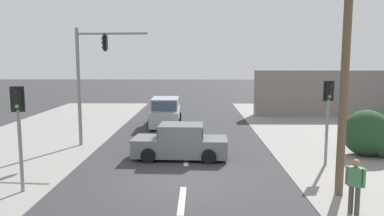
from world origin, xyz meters
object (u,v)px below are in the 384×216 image
object	(u,v)px
pedestal_signal_right_kerb	(328,108)
sedan_crossing_left	(180,143)
suv_oncoming_mid	(166,113)
pedestal_signal_left_kerb	(19,121)
pedestrian_at_kerb	(355,183)
traffic_signal_mast	(89,71)
utility_pole_foreground_right	(344,14)

from	to	relation	value
pedestal_signal_right_kerb	sedan_crossing_left	xyz separation A→B (m)	(-6.16, 1.02, -1.71)
suv_oncoming_mid	pedestal_signal_right_kerb	bearing A→B (deg)	-51.13
pedestal_signal_left_kerb	suv_oncoming_mid	size ratio (longest dim) A/B	0.78
pedestal_signal_left_kerb	pedestrian_at_kerb	world-z (taller)	pedestal_signal_left_kerb
traffic_signal_mast	pedestal_signal_left_kerb	bearing A→B (deg)	-92.98
traffic_signal_mast	sedan_crossing_left	distance (m)	6.19
utility_pole_foreground_right	sedan_crossing_left	bearing A→B (deg)	139.19
pedestrian_at_kerb	sedan_crossing_left	bearing A→B (deg)	130.76
pedestal_signal_right_kerb	pedestal_signal_left_kerb	bearing A→B (deg)	-163.21
utility_pole_foreground_right	pedestal_signal_left_kerb	world-z (taller)	utility_pole_foreground_right
utility_pole_foreground_right	pedestal_signal_right_kerb	distance (m)	4.99
sedan_crossing_left	traffic_signal_mast	bearing A→B (deg)	152.78
pedestal_signal_right_kerb	suv_oncoming_mid	world-z (taller)	pedestal_signal_right_kerb
pedestal_signal_right_kerb	sedan_crossing_left	world-z (taller)	pedestal_signal_right_kerb
pedestal_signal_left_kerb	sedan_crossing_left	size ratio (longest dim) A/B	0.83
sedan_crossing_left	pedestrian_at_kerb	bearing A→B (deg)	-49.24
pedestal_signal_left_kerb	suv_oncoming_mid	distance (m)	13.38
utility_pole_foreground_right	traffic_signal_mast	world-z (taller)	utility_pole_foreground_right
traffic_signal_mast	suv_oncoming_mid	size ratio (longest dim) A/B	1.31
suv_oncoming_mid	sedan_crossing_left	bearing A→B (deg)	-80.59
pedestrian_at_kerb	suv_oncoming_mid	bearing A→B (deg)	114.70
traffic_signal_mast	pedestal_signal_right_kerb	world-z (taller)	traffic_signal_mast
suv_oncoming_mid	pedestal_signal_left_kerb	bearing A→B (deg)	-106.24
pedestal_signal_right_kerb	pedestrian_at_kerb	size ratio (longest dim) A/B	2.18
traffic_signal_mast	pedestrian_at_kerb	distance (m)	13.47
pedestal_signal_right_kerb	pedestal_signal_left_kerb	xyz separation A→B (m)	(-11.27, -3.40, 0.00)
utility_pole_foreground_right	pedestal_signal_left_kerb	xyz separation A→B (m)	(-10.39, 0.14, -3.41)
traffic_signal_mast	sedan_crossing_left	world-z (taller)	traffic_signal_mast
sedan_crossing_left	suv_oncoming_mid	distance (m)	8.46
pedestal_signal_left_kerb	pedestrian_at_kerb	distance (m)	10.60
pedestrian_at_kerb	pedestal_signal_right_kerb	bearing A→B (deg)	79.86
pedestal_signal_left_kerb	suv_oncoming_mid	xyz separation A→B (m)	(3.72, 12.76, -1.53)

